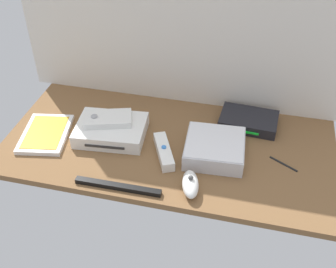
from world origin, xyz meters
TOP-DOWN VIEW (x-y plane):
  - ground_plane at (0.00, 0.00)cm, footprint 100.00×48.00cm
  - back_wall at (0.00, 24.60)cm, footprint 110.00×1.20cm
  - game_console at (-18.10, 0.23)cm, footprint 22.42×17.99cm
  - mini_computer at (14.38, -1.58)cm, footprint 18.03×18.03cm
  - game_case at (-38.09, -4.81)cm, footprint 16.79×21.13cm
  - network_router at (22.91, 15.44)cm, footprint 18.68×13.15cm
  - remote_wand at (-0.40, -5.20)cm, footprint 9.46×14.95cm
  - remote_nunchuk at (10.18, -16.96)cm, footprint 6.69×10.77cm
  - remote_classic_pad at (-19.35, 1.23)cm, footprint 16.13×11.93cm
  - sensor_bar at (-8.86, -21.08)cm, footprint 24.02×2.07cm
  - stylus_pen at (34.46, -0.98)cm, footprint 8.16×5.08cm

SIDE VIEW (x-z plane):
  - ground_plane at x=0.00cm, z-range -2.00..0.00cm
  - stylus_pen at x=34.46cm, z-range 0.00..0.70cm
  - sensor_bar at x=-8.86cm, z-range 0.00..1.40cm
  - game_case at x=-38.09cm, z-range -0.02..1.54cm
  - remote_wand at x=-0.40cm, z-range -0.19..3.21cm
  - network_router at x=22.91cm, z-range 0.00..3.40cm
  - remote_nunchuk at x=10.18cm, z-range -0.51..4.59cm
  - game_console at x=-18.10cm, z-range 0.00..4.40cm
  - mini_computer at x=14.38cm, z-range -0.01..5.29cm
  - remote_classic_pad at x=-19.35cm, z-range 4.21..6.61cm
  - back_wall at x=0.00cm, z-range 0.00..64.00cm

